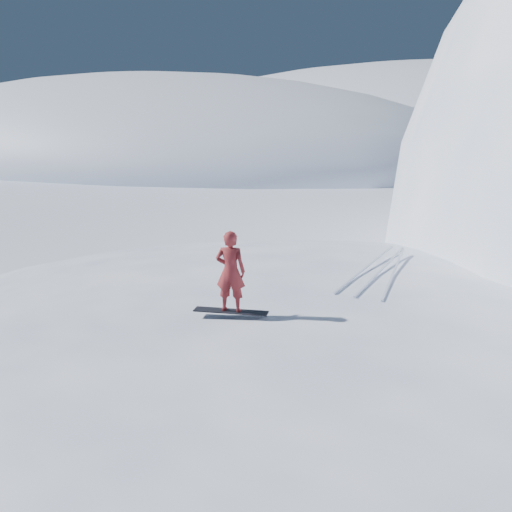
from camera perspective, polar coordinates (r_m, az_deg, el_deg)
The scene contains 9 objects.
ground at distance 12.58m, azimuth 9.75°, elevation -18.54°, with size 400.00×400.00×0.00m, color white.
near_ridge at distance 14.78m, azimuth 18.47°, elevation -13.91°, with size 36.00×28.00×4.80m, color white.
far_ridge_a at distance 102.14m, azimuth -12.40°, elevation 9.52°, with size 120.00×70.00×28.00m, color white.
far_ridge_c at distance 127.88m, azimuth 14.46°, elevation 10.16°, with size 140.00×90.00×36.00m, color white.
wind_bumps at distance 14.47m, azimuth 11.35°, elevation -14.07°, with size 16.00×14.40×1.00m.
snowboard at distance 12.94m, azimuth -2.52°, elevation -5.54°, with size 1.70×0.32×0.03m, color black.
snowboarder at distance 12.67m, azimuth -2.57°, elevation -1.55°, with size 0.67×0.44×1.84m, color maroon.
vapor_plume at distance 74.53m, azimuth -13.78°, elevation 8.06°, with size 10.54×8.43×7.38m, color white.
board_tracks at distance 16.99m, azimuth 12.42°, elevation -1.17°, with size 2.11×5.95×0.04m.
Camera 1 is at (4.28, -9.79, 6.65)m, focal length 40.00 mm.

